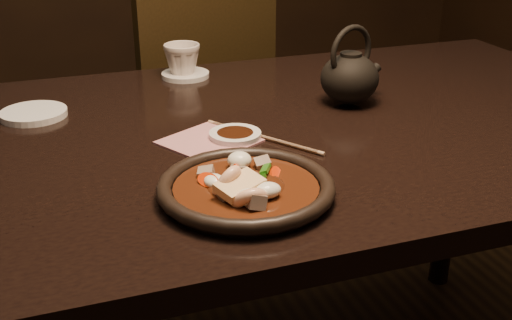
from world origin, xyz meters
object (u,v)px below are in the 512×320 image
object	(u,v)px
tea_cup	(182,60)
teapot	(350,76)
table	(268,162)
chair	(190,120)
plate	(246,188)

from	to	relation	value
tea_cup	teapot	xyz separation A→B (m)	(0.27, -0.30, 0.02)
table	chair	distance (m)	0.73
plate	tea_cup	size ratio (longest dim) A/B	3.12
chair	tea_cup	distance (m)	0.46
plate	table	bearing A→B (deg)	63.12
table	tea_cup	distance (m)	0.39
table	plate	distance (m)	0.31
table	chair	world-z (taller)	chair
plate	teapot	size ratio (longest dim) A/B	1.64
chair	tea_cup	size ratio (longest dim) A/B	11.23
plate	teapot	xyz separation A→B (m)	(0.33, 0.32, 0.05)
chair	plate	size ratio (longest dim) A/B	3.60
tea_cup	chair	bearing A→B (deg)	75.09
tea_cup	table	bearing A→B (deg)	-77.75
table	teapot	xyz separation A→B (m)	(0.20, 0.06, 0.14)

